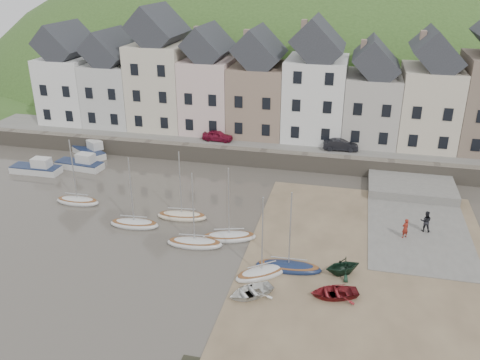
% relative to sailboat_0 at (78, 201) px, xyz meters
% --- Properties ---
extents(ground, '(160.00, 160.00, 0.00)m').
position_rel_sailboat_0_xyz_m(ground, '(14.74, -4.14, -0.27)').
color(ground, '#423C33').
rests_on(ground, ground).
extents(quay_land, '(90.00, 30.00, 1.50)m').
position_rel_sailboat_0_xyz_m(quay_land, '(14.74, 27.86, 0.48)').
color(quay_land, '#355221').
rests_on(quay_land, ground).
extents(quay_street, '(70.00, 7.00, 0.10)m').
position_rel_sailboat_0_xyz_m(quay_street, '(14.74, 16.36, 1.28)').
color(quay_street, slate).
rests_on(quay_street, quay_land).
extents(seawall, '(70.00, 1.20, 1.80)m').
position_rel_sailboat_0_xyz_m(seawall, '(14.74, 12.86, 0.63)').
color(seawall, slate).
rests_on(seawall, ground).
extents(beach, '(18.00, 26.00, 0.06)m').
position_rel_sailboat_0_xyz_m(beach, '(25.74, -4.14, -0.24)').
color(beach, brown).
rests_on(beach, ground).
extents(slipway, '(8.00, 18.00, 0.12)m').
position_rel_sailboat_0_xyz_m(slipway, '(29.74, 3.86, -0.21)').
color(slipway, slate).
rests_on(slipway, ground).
extents(hillside, '(134.40, 84.00, 84.00)m').
position_rel_sailboat_0_xyz_m(hillside, '(9.75, 55.86, -18.26)').
color(hillside, '#355221').
rests_on(hillside, ground).
extents(townhouse_terrace, '(61.05, 8.00, 13.93)m').
position_rel_sailboat_0_xyz_m(townhouse_terrace, '(16.50, 19.86, 7.06)').
color(townhouse_terrace, white).
rests_on(townhouse_terrace, quay_land).
extents(sailboat_0, '(4.12, 1.62, 6.32)m').
position_rel_sailboat_0_xyz_m(sailboat_0, '(0.00, 0.00, 0.00)').
color(sailboat_0, silver).
rests_on(sailboat_0, ground).
extents(sailboat_1, '(4.25, 1.82, 6.32)m').
position_rel_sailboat_0_xyz_m(sailboat_1, '(6.84, -2.86, -0.00)').
color(sailboat_1, silver).
rests_on(sailboat_1, ground).
extents(sailboat_2, '(4.43, 1.93, 6.32)m').
position_rel_sailboat_0_xyz_m(sailboat_2, '(10.22, -0.61, -0.00)').
color(sailboat_2, beige).
rests_on(sailboat_2, ground).
extents(sailboat_3, '(4.51, 1.94, 6.32)m').
position_rel_sailboat_0_xyz_m(sailboat_3, '(12.68, -4.68, -0.00)').
color(sailboat_3, silver).
rests_on(sailboat_3, ground).
extents(sailboat_4, '(4.53, 2.66, 6.32)m').
position_rel_sailboat_0_xyz_m(sailboat_4, '(15.04, -3.13, -0.00)').
color(sailboat_4, silver).
rests_on(sailboat_4, ground).
extents(sailboat_5, '(4.78, 1.68, 6.32)m').
position_rel_sailboat_0_xyz_m(sailboat_5, '(20.23, -6.33, -0.00)').
color(sailboat_5, '#162345').
rests_on(sailboat_5, ground).
extents(sailboat_6, '(4.08, 3.65, 6.32)m').
position_rel_sailboat_0_xyz_m(sailboat_6, '(18.51, -7.52, 0.00)').
color(sailboat_6, silver).
rests_on(sailboat_6, ground).
extents(motorboat_0, '(5.30, 2.27, 1.70)m').
position_rel_sailboat_0_xyz_m(motorboat_0, '(-3.99, 7.74, 0.32)').
color(motorboat_0, silver).
rests_on(motorboat_0, ground).
extents(motorboat_1, '(5.24, 1.80, 1.70)m').
position_rel_sailboat_0_xyz_m(motorboat_1, '(-7.77, 5.58, 0.32)').
color(motorboat_1, silver).
rests_on(motorboat_1, ground).
extents(motorboat_2, '(5.07, 4.22, 1.70)m').
position_rel_sailboat_0_xyz_m(motorboat_2, '(-4.99, 11.58, 0.32)').
color(motorboat_2, silver).
rests_on(motorboat_2, ground).
extents(rowboat_white, '(3.78, 3.68, 0.64)m').
position_rel_sailboat_0_xyz_m(rowboat_white, '(18.24, -9.98, 0.11)').
color(rowboat_white, white).
rests_on(rowboat_white, beach).
extents(rowboat_green, '(3.33, 3.20, 1.35)m').
position_rel_sailboat_0_xyz_m(rowboat_green, '(23.98, -6.07, 0.47)').
color(rowboat_green, black).
rests_on(rowboat_green, beach).
extents(rowboat_red, '(3.67, 3.08, 0.65)m').
position_rel_sailboat_0_xyz_m(rowboat_red, '(23.57, -8.83, 0.12)').
color(rowboat_red, maroon).
rests_on(rowboat_red, beach).
extents(person_red, '(0.71, 0.67, 1.64)m').
position_rel_sailboat_0_xyz_m(person_red, '(28.53, 0.16, 0.67)').
color(person_red, maroon).
rests_on(person_red, slipway).
extents(person_dark, '(0.92, 0.75, 1.78)m').
position_rel_sailboat_0_xyz_m(person_dark, '(30.20, 1.63, 0.74)').
color(person_dark, black).
rests_on(person_dark, slipway).
extents(car_left, '(3.51, 1.57, 1.17)m').
position_rel_sailboat_0_xyz_m(car_left, '(8.97, 15.36, 1.92)').
color(car_left, maroon).
rests_on(car_left, quay_street).
extents(car_right, '(3.78, 1.53, 1.22)m').
position_rel_sailboat_0_xyz_m(car_right, '(22.68, 15.36, 1.94)').
color(car_right, black).
rests_on(car_right, quay_street).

